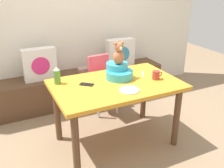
{
  "coord_description": "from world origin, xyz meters",
  "views": [
    {
      "loc": [
        -1.11,
        -2.2,
        1.78
      ],
      "look_at": [
        0.0,
        0.1,
        0.69
      ],
      "focal_mm": 40.71,
      "sensor_mm": 36.0,
      "label": 1
    }
  ],
  "objects_px": {
    "highchair": "(103,77)",
    "cell_phone": "(87,84)",
    "infant_seat_teal": "(119,72)",
    "ketchup_bottle": "(57,76)",
    "dining_table": "(116,92)",
    "pillow_floral_left": "(40,64)",
    "book_stack": "(85,70)",
    "teddy_bear": "(119,53)",
    "dinner_plate_near": "(129,90)",
    "pillow_floral_right": "(120,53)",
    "coffee_mug": "(156,75)"
  },
  "relations": [
    {
      "from": "pillow_floral_right",
      "to": "dinner_plate_near",
      "type": "bearing_deg",
      "value": -114.28
    },
    {
      "from": "ketchup_bottle",
      "to": "dinner_plate_near",
      "type": "bearing_deg",
      "value": -39.44
    },
    {
      "from": "highchair",
      "to": "coffee_mug",
      "type": "bearing_deg",
      "value": -72.01
    },
    {
      "from": "highchair",
      "to": "coffee_mug",
      "type": "xyz_separation_m",
      "value": [
        0.27,
        -0.83,
        0.27
      ]
    },
    {
      "from": "dining_table",
      "to": "infant_seat_teal",
      "type": "bearing_deg",
      "value": 53.35
    },
    {
      "from": "highchair",
      "to": "infant_seat_teal",
      "type": "height_order",
      "value": "infant_seat_teal"
    },
    {
      "from": "pillow_floral_left",
      "to": "ketchup_bottle",
      "type": "height_order",
      "value": "ketchup_bottle"
    },
    {
      "from": "pillow_floral_left",
      "to": "book_stack",
      "type": "bearing_deg",
      "value": 1.85
    },
    {
      "from": "ketchup_bottle",
      "to": "teddy_bear",
      "type": "bearing_deg",
      "value": -11.39
    },
    {
      "from": "dining_table",
      "to": "dinner_plate_near",
      "type": "relative_size",
      "value": 6.68
    },
    {
      "from": "ketchup_bottle",
      "to": "coffee_mug",
      "type": "distance_m",
      "value": 1.06
    },
    {
      "from": "coffee_mug",
      "to": "book_stack",
      "type": "bearing_deg",
      "value": 106.26
    },
    {
      "from": "book_stack",
      "to": "cell_phone",
      "type": "height_order",
      "value": "cell_phone"
    },
    {
      "from": "dinner_plate_near",
      "to": "cell_phone",
      "type": "relative_size",
      "value": 1.39
    },
    {
      "from": "ketchup_bottle",
      "to": "infant_seat_teal",
      "type": "bearing_deg",
      "value": -11.34
    },
    {
      "from": "dining_table",
      "to": "infant_seat_teal",
      "type": "relative_size",
      "value": 4.05
    },
    {
      "from": "infant_seat_teal",
      "to": "book_stack",
      "type": "bearing_deg",
      "value": 91.18
    },
    {
      "from": "pillow_floral_left",
      "to": "cell_phone",
      "type": "bearing_deg",
      "value": -75.28
    },
    {
      "from": "infant_seat_teal",
      "to": "coffee_mug",
      "type": "height_order",
      "value": "infant_seat_teal"
    },
    {
      "from": "book_stack",
      "to": "pillow_floral_left",
      "type": "bearing_deg",
      "value": -178.15
    },
    {
      "from": "book_stack",
      "to": "ketchup_bottle",
      "type": "distance_m",
      "value": 1.16
    },
    {
      "from": "cell_phone",
      "to": "teddy_bear",
      "type": "bearing_deg",
      "value": -44.01
    },
    {
      "from": "pillow_floral_right",
      "to": "dining_table",
      "type": "relative_size",
      "value": 0.33
    },
    {
      "from": "pillow_floral_left",
      "to": "dinner_plate_near",
      "type": "relative_size",
      "value": 2.2
    },
    {
      "from": "dining_table",
      "to": "infant_seat_teal",
      "type": "height_order",
      "value": "infant_seat_teal"
    },
    {
      "from": "highchair",
      "to": "dinner_plate_near",
      "type": "xyz_separation_m",
      "value": [
        -0.14,
        -0.97,
        0.22
      ]
    },
    {
      "from": "cell_phone",
      "to": "dining_table",
      "type": "bearing_deg",
      "value": -65.98
    },
    {
      "from": "infant_seat_teal",
      "to": "coffee_mug",
      "type": "bearing_deg",
      "value": -31.97
    },
    {
      "from": "coffee_mug",
      "to": "pillow_floral_right",
      "type": "bearing_deg",
      "value": 80.33
    },
    {
      "from": "infant_seat_teal",
      "to": "cell_phone",
      "type": "bearing_deg",
      "value": -175.09
    },
    {
      "from": "infant_seat_teal",
      "to": "ketchup_bottle",
      "type": "height_order",
      "value": "ketchup_bottle"
    },
    {
      "from": "ketchup_bottle",
      "to": "highchair",
      "type": "bearing_deg",
      "value": 33.44
    },
    {
      "from": "ketchup_bottle",
      "to": "cell_phone",
      "type": "relative_size",
      "value": 1.28
    },
    {
      "from": "book_stack",
      "to": "dinner_plate_near",
      "type": "height_order",
      "value": "dinner_plate_near"
    },
    {
      "from": "dining_table",
      "to": "cell_phone",
      "type": "bearing_deg",
      "value": 162.85
    },
    {
      "from": "infant_seat_teal",
      "to": "teddy_bear",
      "type": "height_order",
      "value": "teddy_bear"
    },
    {
      "from": "cell_phone",
      "to": "infant_seat_teal",
      "type": "bearing_deg",
      "value": -43.93
    },
    {
      "from": "highchair",
      "to": "ketchup_bottle",
      "type": "relative_size",
      "value": 4.27
    },
    {
      "from": "dinner_plate_near",
      "to": "teddy_bear",
      "type": "bearing_deg",
      "value": 79.84
    },
    {
      "from": "dining_table",
      "to": "highchair",
      "type": "xyz_separation_m",
      "value": [
        0.17,
        0.74,
        -0.11
      ]
    },
    {
      "from": "dining_table",
      "to": "infant_seat_teal",
      "type": "xyz_separation_m",
      "value": [
        0.09,
        0.12,
        0.18
      ]
    },
    {
      "from": "dining_table",
      "to": "highchair",
      "type": "distance_m",
      "value": 0.77
    },
    {
      "from": "highchair",
      "to": "infant_seat_teal",
      "type": "xyz_separation_m",
      "value": [
        -0.08,
        -0.61,
        0.29
      ]
    },
    {
      "from": "highchair",
      "to": "cell_phone",
      "type": "xyz_separation_m",
      "value": [
        -0.47,
        -0.65,
        0.22
      ]
    },
    {
      "from": "infant_seat_teal",
      "to": "cell_phone",
      "type": "distance_m",
      "value": 0.4
    },
    {
      "from": "pillow_floral_left",
      "to": "infant_seat_teal",
      "type": "bearing_deg",
      "value": -57.0
    },
    {
      "from": "pillow_floral_left",
      "to": "teddy_bear",
      "type": "bearing_deg",
      "value": -57.01
    },
    {
      "from": "pillow_floral_right",
      "to": "ketchup_bottle",
      "type": "bearing_deg",
      "value": -143.46
    },
    {
      "from": "book_stack",
      "to": "dining_table",
      "type": "xyz_separation_m",
      "value": [
        -0.07,
        -1.17,
        0.14
      ]
    },
    {
      "from": "highchair",
      "to": "ketchup_bottle",
      "type": "distance_m",
      "value": 0.93
    }
  ]
}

